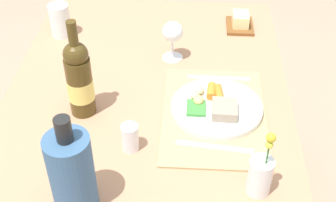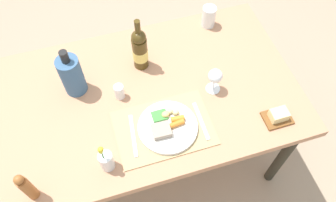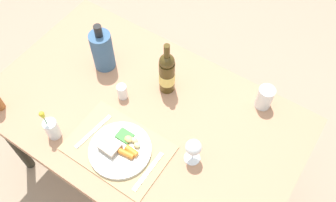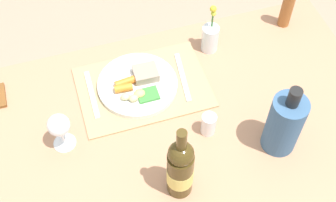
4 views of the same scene
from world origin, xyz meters
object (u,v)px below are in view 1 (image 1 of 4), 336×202
Objects in this scene: water_tumbler at (60,22)px; wine_glass at (173,33)px; wine_bottle at (79,79)px; dinner_plate at (216,107)px; knife at (219,78)px; flower_vase at (260,174)px; salt_shaker at (130,138)px; dining_table at (144,133)px; cooler_bottle at (72,172)px; fork at (215,147)px; butter_dish at (240,22)px.

wine_glass is at bearing -107.43° from water_tumbler.
wine_glass is (0.30, -0.25, -0.02)m from wine_bottle.
dinner_plate is 0.16m from knife.
wine_glass reaches higher than dinner_plate.
salt_shaker is at bearing 69.03° from flower_vase.
dining_table is at bearing 167.57° from wine_glass.
cooler_bottle is 0.67m from wine_glass.
wine_glass is (0.44, 0.14, 0.09)m from fork.
salt_shaker is 0.62× the size of butter_dish.
dining_table is 5.39× the size of cooler_bottle.
salt_shaker is at bearing 170.48° from dining_table.
dining_table is at bearing -9.52° from salt_shaker.
flower_vase is at bearing -157.07° from wine_glass.
dining_table is 0.31m from knife.
cooler_bottle is 1.94× the size of wine_glass.
fork is 0.47m from wine_glass.
salt_shaker is (-0.01, 0.23, 0.03)m from fork.
dinner_plate is 3.41× the size of salt_shaker.
flower_vase is at bearing -135.86° from fork.
cooler_bottle is at bearing 158.43° from dining_table.
butter_dish is at bearing -30.35° from dining_table.
flower_vase is (-0.46, -0.09, 0.05)m from knife.
fork is 1.52× the size of wine_glass.
dinner_plate is (0.04, -0.21, 0.09)m from dining_table.
cooler_bottle reaches higher than butter_dish.
flower_vase is 0.97m from water_tumbler.
dinner_plate is 0.70m from water_tumbler.
flower_vase is at bearing -168.59° from knife.
fork is at bearing -58.91° from cooler_bottle.
butter_dish is (0.50, -0.10, 0.00)m from dinner_plate.
salt_shaker is at bearing 153.31° from butter_dish.
wine_bottle is at bearing 92.85° from dinner_plate.
dining_table is 18.32× the size of salt_shaker.
salt_shaker is 0.75m from butter_dish.
flower_vase reaches higher than wine_glass.
wine_bottle reaches higher than wine_glass.
butter_dish is 0.98m from cooler_bottle.
wine_bottle reaches higher than butter_dish.
wine_bottle is (-0.18, 0.41, 0.11)m from knife.
dinner_plate reaches higher than knife.
dinner_plate is 0.16m from fork.
wine_bottle is 0.57m from flower_vase.
flower_vase reaches higher than dinner_plate.
dining_table is at bearing -141.81° from water_tumbler.
butter_dish is at bearing -82.09° from water_tumbler.
flower_vase is 1.63× the size of water_tumbler.
fork is (-0.16, 0.01, -0.01)m from dinner_plate.
salt_shaker is at bearing 98.84° from fork.
fork is at bearing -120.96° from dining_table.
fork reaches higher than dining_table.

